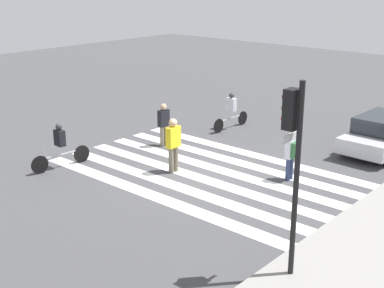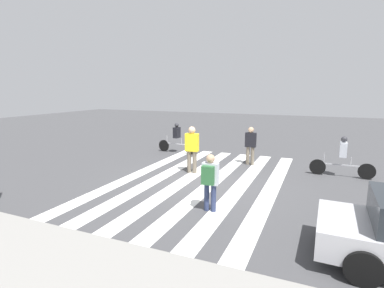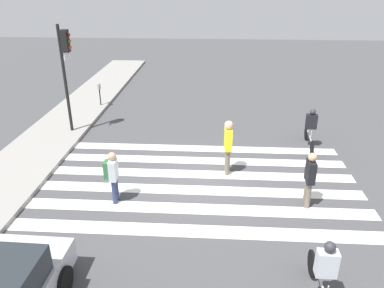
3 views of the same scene
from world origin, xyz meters
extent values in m
plane|color=#444447|center=(0.00, 0.00, 0.00)|extent=(60.00, 60.00, 0.00)
cube|color=white|center=(-2.55, 0.00, 0.00)|extent=(0.53, 10.00, 0.01)
cube|color=white|center=(-1.53, 0.00, 0.00)|extent=(0.53, 10.00, 0.01)
cube|color=white|center=(-0.51, 0.00, 0.00)|extent=(0.53, 10.00, 0.01)
cube|color=white|center=(0.51, 0.00, 0.00)|extent=(0.53, 10.00, 0.01)
cube|color=white|center=(1.53, 0.00, 0.00)|extent=(0.53, 10.00, 0.01)
cube|color=white|center=(2.55, 0.00, 0.00)|extent=(0.53, 10.00, 0.01)
cylinder|color=black|center=(3.78, 5.58, 2.21)|extent=(0.12, 0.12, 4.42)
cube|color=black|center=(3.78, 5.37, 3.80)|extent=(0.32, 0.26, 0.84)
cube|color=silver|center=(3.78, 5.37, 3.20)|extent=(0.60, 0.02, 0.16)
sphere|color=#590F0F|center=(3.78, 5.21, 4.04)|extent=(0.15, 0.15, 0.15)
sphere|color=#59470F|center=(3.78, 5.21, 3.80)|extent=(0.15, 0.15, 0.15)
sphere|color=red|center=(3.78, 5.21, 3.57)|extent=(0.15, 0.15, 0.15)
cylinder|color=#6B6051|center=(-1.27, -3.09, 0.40)|extent=(0.15, 0.15, 0.80)
cylinder|color=#6B6051|center=(-1.06, -3.09, 0.40)|extent=(0.15, 0.15, 0.80)
cube|color=black|center=(-1.16, -3.09, 1.11)|extent=(0.47, 0.21, 0.63)
sphere|color=tan|center=(-1.16, -3.09, 1.55)|extent=(0.25, 0.25, 0.25)
cylinder|color=#6B6051|center=(0.56, -0.85, 0.44)|extent=(0.17, 0.17, 0.89)
cylinder|color=#6B6051|center=(0.79, -0.85, 0.44)|extent=(0.17, 0.17, 0.89)
cube|color=yellow|center=(0.68, -0.85, 1.24)|extent=(0.53, 0.25, 0.70)
sphere|color=tan|center=(0.68, -0.85, 1.73)|extent=(0.28, 0.28, 0.28)
cylinder|color=navy|center=(-1.38, 2.44, 0.38)|extent=(0.14, 0.14, 0.76)
cylinder|color=navy|center=(-1.19, 2.44, 0.38)|extent=(0.14, 0.14, 0.76)
cube|color=silver|center=(-1.28, 2.44, 1.06)|extent=(0.45, 0.22, 0.60)
sphere|color=tan|center=(-1.28, 2.44, 1.48)|extent=(0.24, 0.24, 0.24)
cube|color=#2D6638|center=(-1.28, 2.62, 1.06)|extent=(0.34, 0.17, 0.50)
cylinder|color=black|center=(-3.93, -2.59, 0.30)|extent=(0.60, 0.04, 0.60)
cylinder|color=black|center=(-5.62, -2.58, 0.30)|extent=(0.60, 0.04, 0.60)
cube|color=#B2B2B7|center=(-4.78, -2.59, 0.47)|extent=(1.43, 0.05, 0.04)
cylinder|color=#B2B2B7|center=(-5.07, -2.58, 0.63)|extent=(0.03, 0.03, 0.32)
cylinder|color=#B2B2B7|center=(-4.14, -2.59, 0.67)|extent=(0.03, 0.03, 0.40)
cube|color=silver|center=(-4.78, -2.59, 1.06)|extent=(0.24, 0.40, 0.55)
sphere|color=#333338|center=(-4.78, -2.59, 1.46)|extent=(0.22, 0.22, 0.22)
cylinder|color=black|center=(3.72, -4.11, 0.31)|extent=(0.62, 0.09, 0.62)
cylinder|color=black|center=(2.10, -3.97, 0.31)|extent=(0.62, 0.09, 0.62)
cube|color=#B2B2B7|center=(2.91, -4.04, 0.48)|extent=(1.38, 0.15, 0.04)
cylinder|color=#B2B2B7|center=(2.63, -4.01, 0.64)|extent=(0.03, 0.03, 0.32)
cylinder|color=#B2B2B7|center=(3.52, -4.09, 0.68)|extent=(0.03, 0.03, 0.40)
cube|color=black|center=(2.91, -4.04, 1.07)|extent=(0.27, 0.42, 0.55)
sphere|color=#333338|center=(2.91, -4.04, 1.47)|extent=(0.22, 0.22, 0.22)
cube|color=#B7B7BC|center=(-6.05, 3.56, 0.54)|extent=(4.15, 1.87, 0.56)
cylinder|color=black|center=(-4.80, 2.66, 0.32)|extent=(0.64, 0.21, 0.64)
cylinder|color=black|center=(-7.35, 2.72, 0.32)|extent=(0.64, 0.21, 0.64)
camera|label=1|loc=(12.94, 10.74, 6.44)|focal=50.00mm
camera|label=2|loc=(-3.91, 9.78, 3.31)|focal=28.00mm
camera|label=3|loc=(-10.49, -0.36, 6.07)|focal=35.00mm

